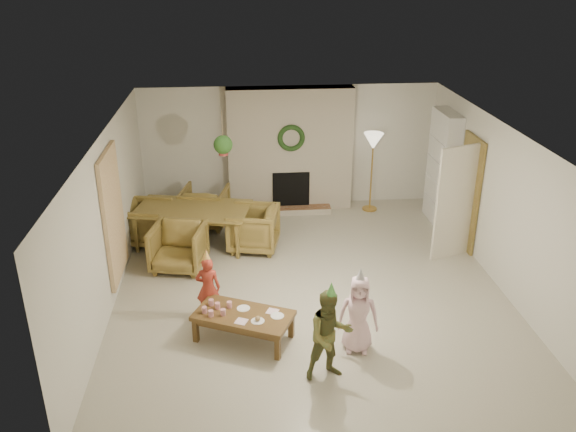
{
  "coord_description": "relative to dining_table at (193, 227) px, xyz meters",
  "views": [
    {
      "loc": [
        -1.07,
        -8.24,
        4.82
      ],
      "look_at": [
        -0.3,
        0.4,
        1.05
      ],
      "focal_mm": 37.26,
      "sensor_mm": 36.0,
      "label": 1
    }
  ],
  "objects": [
    {
      "name": "fireplace_mass",
      "position": [
        1.91,
        1.66,
        0.9
      ],
      "size": [
        2.5,
        0.4,
        2.5
      ],
      "primitive_type": "cube",
      "color": "#5E2F18",
      "rests_on": "floor"
    },
    {
      "name": "dining_chair_right",
      "position": [
        1.08,
        -0.23,
        0.04
      ],
      "size": [
        1.02,
        1.0,
        0.78
      ],
      "primitive_type": "imported",
      "rotation": [
        0.0,
        0.0,
        -1.78
      ],
      "color": "olive",
      "rests_on": "floor"
    },
    {
      "name": "fireplace_hearth",
      "position": [
        1.91,
        1.31,
        -0.29
      ],
      "size": [
        1.6,
        0.3,
        0.12
      ],
      "primitive_type": "cube",
      "color": "brown",
      "rests_on": "floor"
    },
    {
      "name": "floor_lamp_shade",
      "position": [
        3.54,
        1.36,
        1.11
      ],
      "size": [
        0.39,
        0.39,
        0.33
      ],
      "primitive_type": "cone",
      "rotation": [
        3.14,
        0.0,
        0.0
      ],
      "color": "beige",
      "rests_on": "floor_lamp_post"
    },
    {
      "name": "floor",
      "position": [
        1.91,
        -1.64,
        -0.35
      ],
      "size": [
        7.0,
        7.0,
        0.0
      ],
      "primitive_type": "plane",
      "color": "#B7B29E",
      "rests_on": "ground"
    },
    {
      "name": "child_red",
      "position": [
        0.36,
        -2.41,
        0.13
      ],
      "size": [
        0.37,
        0.25,
        0.97
      ],
      "primitive_type": "imported",
      "rotation": [
        0.0,
        0.0,
        3.08
      ],
      "color": "#9F3022",
      "rests_on": "floor"
    },
    {
      "name": "dining_chair_left",
      "position": [
        -0.86,
        0.19,
        0.04
      ],
      "size": [
        1.02,
        1.0,
        0.78
      ],
      "primitive_type": "imported",
      "rotation": [
        0.0,
        0.0,
        1.36
      ],
      "color": "olive",
      "rests_on": "floor"
    },
    {
      "name": "wall_back",
      "position": [
        1.91,
        1.86,
        0.9
      ],
      "size": [
        7.0,
        0.0,
        7.0
      ],
      "primitive_type": "plane",
      "rotation": [
        1.57,
        0.0,
        0.0
      ],
      "color": "silver",
      "rests_on": "floor"
    },
    {
      "name": "coffee_table_top",
      "position": [
        0.85,
        -3.0,
        0.02
      ],
      "size": [
        1.46,
        1.14,
        0.06
      ],
      "primitive_type": "cube",
      "rotation": [
        0.0,
        0.0,
        -0.43
      ],
      "color": "brown",
      "rests_on": "floor"
    },
    {
      "name": "coffee_table_apron",
      "position": [
        0.85,
        -3.0,
        -0.05
      ],
      "size": [
        1.33,
        1.01,
        0.08
      ],
      "primitive_type": "cube",
      "rotation": [
        0.0,
        0.0,
        -0.43
      ],
      "color": "brown",
      "rests_on": "floor"
    },
    {
      "name": "cup_d",
      "position": [
        0.5,
        -2.84,
        0.09
      ],
      "size": [
        0.09,
        0.09,
        0.09
      ],
      "primitive_type": "cylinder",
      "rotation": [
        0.0,
        0.0,
        -0.43
      ],
      "color": "silver",
      "rests_on": "coffee_table_top"
    },
    {
      "name": "plate_b",
      "position": [
        1.04,
        -3.2,
        0.05
      ],
      "size": [
        0.24,
        0.24,
        0.01
      ],
      "primitive_type": "cylinder",
      "rotation": [
        0.0,
        0.0,
        -0.43
      ],
      "color": "white",
      "rests_on": "coffee_table_top"
    },
    {
      "name": "plate_a",
      "position": [
        0.85,
        -2.87,
        0.05
      ],
      "size": [
        0.24,
        0.24,
        0.01
      ],
      "primitive_type": "cylinder",
      "rotation": [
        0.0,
        0.0,
        -0.43
      ],
      "color": "white",
      "rests_on": "coffee_table_top"
    },
    {
      "name": "party_hat_red",
      "position": [
        0.36,
        -2.41,
        0.65
      ],
      "size": [
        0.17,
        0.17,
        0.18
      ],
      "primitive_type": "cone",
      "rotation": [
        0.0,
        0.0,
        -0.41
      ],
      "color": "#CACF45",
      "rests_on": "child_red"
    },
    {
      "name": "curtain_panel",
      "position": [
        -1.05,
        -1.44,
        0.9
      ],
      "size": [
        0.06,
        1.2,
        2.0
      ],
      "primitive_type": "cube",
      "color": "beige",
      "rests_on": "wall_left"
    },
    {
      "name": "door_frame",
      "position": [
        4.87,
        -0.44,
        0.67
      ],
      "size": [
        0.05,
        0.86,
        2.04
      ],
      "primitive_type": "cube",
      "color": "olive",
      "rests_on": "floor"
    },
    {
      "name": "wall_left",
      "position": [
        -1.09,
        -1.64,
        0.9
      ],
      "size": [
        0.0,
        7.0,
        7.0
      ],
      "primitive_type": "plane",
      "rotation": [
        1.57,
        0.0,
        1.57
      ],
      "color": "silver",
      "rests_on": "floor"
    },
    {
      "name": "hanging_plant_cord",
      "position": [
        0.61,
        -0.14,
        1.8
      ],
      "size": [
        0.01,
        0.01,
        0.7
      ],
      "primitive_type": "cylinder",
      "color": "tan",
      "rests_on": "ceiling"
    },
    {
      "name": "door_leaf",
      "position": [
        4.49,
        -0.82,
        0.65
      ],
      "size": [
        0.77,
        0.32,
        2.0
      ],
      "primitive_type": "cube",
      "rotation": [
        0.0,
        0.0,
        -1.22
      ],
      "color": "beige",
      "rests_on": "floor"
    },
    {
      "name": "dining_table",
      "position": [
        0.0,
        0.0,
        0.0
      ],
      "size": [
        2.2,
        1.52,
        0.71
      ],
      "primitive_type": "imported",
      "rotation": [
        0.0,
        0.0,
        -0.21
      ],
      "color": "olive",
      "rests_on": "floor"
    },
    {
      "name": "bookshelf_shelf_b",
      "position": [
        4.73,
        0.66,
        0.5
      ],
      "size": [
        0.3,
        0.92,
        0.03
      ],
      "primitive_type": "cube",
      "color": "white",
      "rests_on": "bookshelf_carcass"
    },
    {
      "name": "bookshelf_shelf_a",
      "position": [
        4.73,
        0.66,
        0.1
      ],
      "size": [
        0.3,
        0.92,
        0.03
      ],
      "primitive_type": "cube",
      "color": "white",
      "rests_on": "bookshelf_carcass"
    },
    {
      "name": "coffee_leg_br",
      "position": [
        1.5,
        -3.01,
        -0.18
      ],
      "size": [
        0.09,
        0.09,
        0.34
      ],
      "primitive_type": "cube",
      "rotation": [
        0.0,
        0.0,
        -0.43
      ],
      "color": "brown",
      "rests_on": "floor"
    },
    {
      "name": "coffee_leg_fr",
      "position": [
        1.28,
        -3.49,
        -0.18
      ],
      "size": [
        0.09,
        0.09,
        0.34
      ],
      "primitive_type": "cube",
      "rotation": [
        0.0,
        0.0,
        -0.43
      ],
      "color": "brown",
      "rests_on": "floor"
    },
    {
      "name": "child_pink",
      "position": [
        2.34,
        -3.36,
        0.19
      ],
      "size": [
        0.58,
        0.43,
        1.09
      ],
      "primitive_type": "imported",
      "rotation": [
        0.0,
        0.0,
        -0.17
      ],
      "color": "#FECBD9",
      "rests_on": "floor"
    },
    {
      "name": "coffee_leg_fl",
      "position": [
        0.2,
        -3.0,
        -0.18
      ],
      "size": [
        0.09,
        0.09,
        0.34
      ],
      "primitive_type": "cube",
      "rotation": [
        0.0,
        0.0,
        -0.43
      ],
      "color": "brown",
      "rests_on": "floor"
    },
    {
      "name": "bookshelf_carcass",
      "position": [
        4.75,
        0.66,
        0.75
      ],
      "size": [
        0.3,
        1.0,
        2.2
      ],
      "primitive_type": "cube",
      "color": "white",
      "rests_on": "floor"
    },
    {
      "name": "wall_front",
      "position": [
        1.91,
        -5.14,
        0.9
      ],
      "size": [
        7.0,
        0.0,
        7.0
      ],
      "primitive_type": "plane",
      "rotation": [
        -1.57,
        0.0,
        0.0
      ],
      "color": "silver",
      "rests_on": "floor"
    },
    {
      "name": "dining_chair_far",
      "position": [
        0.19,
        0.86,
        0.04
      ],
      "size": [
        1.0,
        1.02,
        0.78
      ],
      "primitive_type": "imported",
      "rotation": [
        0.0,
        0.0,
        2.93
      ],
      "color": "olive",
      "rests_on": "floor"
    },
    {
      "name": "books_row_mid",
      "position": [
        4.71,
        0.71,
        0.64
      ],
      "size": [
        0.2,
        0.44,
        0.24
      ],
      "primitive_type": "cube",
      "color": "#255188",
      "rests_on": "bookshelf_shelf_b"
    },
    {
      "name": "napkin_right",
      "position": [
        1.24,
        -2.98,
        0.05
      ],
      "size": [
        0.2,
        0.2,
        0.01
      ],
      "primitive_type": "cube",
      "rotation": [
        0.0,
        0.0,
        -0.43
      ],
      "color": "#F4B4CC",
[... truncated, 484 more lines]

